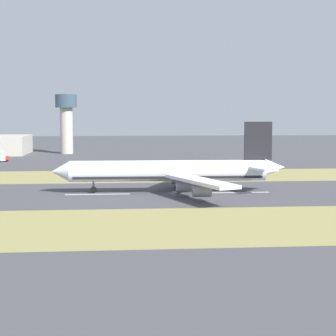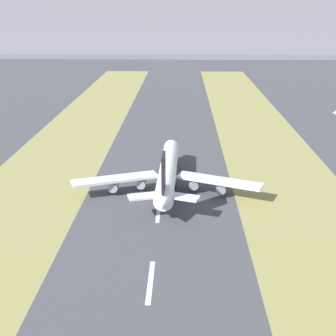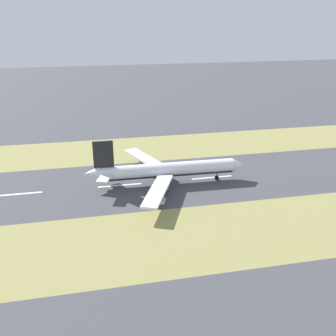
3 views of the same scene
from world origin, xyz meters
name	(u,v)px [view 3 (image 3 of 3)]	position (x,y,z in m)	size (l,w,h in m)	color
ground_plane	(165,181)	(0.00, 0.00, 0.00)	(800.00, 800.00, 0.00)	#424247
grass_median_west	(148,148)	(-45.00, 0.00, 0.00)	(40.00, 600.00, 0.01)	olive
grass_median_east	(193,237)	(45.00, 0.00, 0.00)	(40.00, 600.00, 0.01)	olive
centreline_dash_near	(18,194)	(0.00, -59.05, 0.01)	(1.20, 18.00, 0.01)	silver
centreline_dash_mid	(120,185)	(0.00, -19.05, 0.01)	(1.20, 18.00, 0.01)	silver
centreline_dash_far	(212,177)	(0.00, 20.95, 0.01)	(1.20, 18.00, 0.01)	silver
airplane_main_jet	(163,171)	(2.31, -0.96, 6.02)	(64.12, 67.10, 20.20)	white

